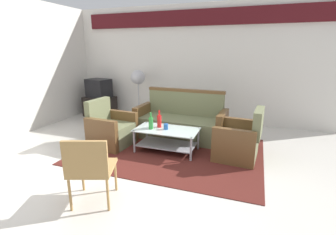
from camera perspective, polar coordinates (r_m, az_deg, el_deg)
The scene contains 14 objects.
ground_plane at distance 3.76m, azimuth -5.36°, elevation -12.39°, with size 14.00×14.00×0.00m, color beige.
wall_back at distance 6.23m, azimuth 6.54°, elevation 12.78°, with size 6.52×0.19×2.80m.
rug at distance 4.44m, azimuth 0.52°, elevation -7.73°, with size 3.13×2.29×0.01m, color #511E19.
couch at distance 5.02m, azimuth 3.02°, elevation -1.23°, with size 1.83×0.81×0.96m.
armchair_left at distance 4.76m, azimuth -13.03°, elevation -2.90°, with size 0.75×0.81×0.85m.
armchair_right at distance 4.25m, azimuth 16.05°, elevation -5.34°, with size 0.75×0.81×0.85m.
coffee_table at distance 4.35m, azimuth -0.30°, elevation -4.46°, with size 1.10×0.60×0.40m.
bottle_green at distance 4.30m, azimuth -3.98°, elevation -1.23°, with size 0.08×0.08×0.30m.
bottle_red at distance 4.39m, azimuth -2.03°, elevation -0.77°, with size 0.08×0.08×0.31m.
cup at distance 4.28m, azimuth -0.49°, elevation -2.12°, with size 0.08×0.08×0.10m, color #2659A5.
tv_stand at distance 6.99m, azimuth -15.43°, elevation 2.53°, with size 0.80×0.50×0.52m, color black.
television at distance 6.90m, azimuth -15.71°, elevation 6.58°, with size 0.68×0.55×0.48m.
pedestal_fan at distance 6.31m, azimuth -6.94°, elevation 8.59°, with size 0.36×0.36×1.27m.
wicker_chair at distance 2.95m, azimuth -17.61°, elevation -10.58°, with size 0.61×0.61×0.84m.
Camera 1 is at (1.45, -3.00, 1.75)m, focal length 26.35 mm.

